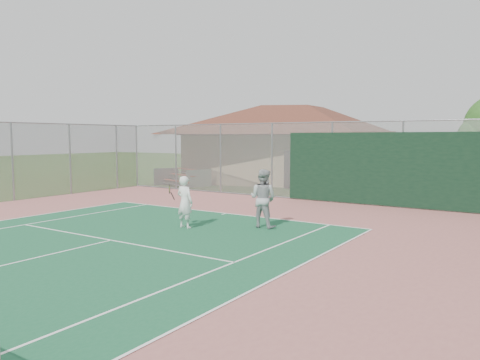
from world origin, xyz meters
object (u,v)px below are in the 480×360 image
object	(u,v)px
player_grey_back	(263,199)
clubhouse	(293,136)
player_white_front	(184,202)
bleachers	(182,177)

from	to	relation	value
player_grey_back	clubhouse	bearing A→B (deg)	-67.64
player_white_front	player_grey_back	size ratio (longest dim) A/B	0.89
clubhouse	player_white_front	bearing A→B (deg)	-89.48
clubhouse	player_white_front	distance (m)	16.71
player_white_front	player_grey_back	bearing A→B (deg)	-141.64
clubhouse	bleachers	bearing A→B (deg)	-138.94
bleachers	player_white_front	xyz separation A→B (m)	(8.60, -9.81, 0.30)
bleachers	player_grey_back	bearing A→B (deg)	-17.46
clubhouse	player_grey_back	bearing A→B (deg)	-81.16
bleachers	player_white_front	bearing A→B (deg)	-27.90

